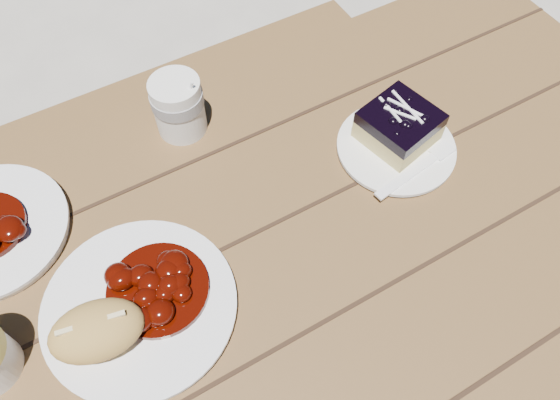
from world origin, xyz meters
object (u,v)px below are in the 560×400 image
coffee_cup (178,106)px  blueberry_cake (399,126)px  bread_roll (97,331)px  main_plate (140,307)px  dessert_plate (396,148)px

coffee_cup → blueberry_cake: bearing=-34.8°
bread_roll → blueberry_cake: bearing=9.3°
blueberry_cake → coffee_cup: (-0.28, 0.19, 0.01)m
main_plate → blueberry_cake: blueberry_cake is taller
bread_roll → blueberry_cake: (0.51, 0.08, -0.01)m
main_plate → dessert_plate: 0.45m
dessert_plate → blueberry_cake: (0.01, 0.01, 0.03)m
dessert_plate → blueberry_cake: 0.04m
main_plate → dessert_plate: (0.45, 0.05, -0.00)m
dessert_plate → coffee_cup: 0.34m
bread_roll → dessert_plate: size_ratio=0.64×
bread_roll → dessert_plate: bearing=7.8°
main_plate → blueberry_cake: (0.46, 0.06, 0.03)m
dessert_plate → coffee_cup: bearing=142.2°
main_plate → blueberry_cake: 0.46m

